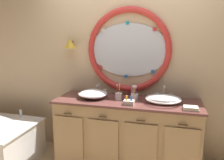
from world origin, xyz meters
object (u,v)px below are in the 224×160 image
toothbrush_holder_right (134,96)px  soap_dispenser (133,91)px  toiletry_basket (129,102)px  toothbrush_holder_left (119,96)px  sink_basin_right (163,99)px  folded_hand_towel (191,108)px  sink_basin_left (93,94)px

toothbrush_holder_right → soap_dispenser: 0.21m
toothbrush_holder_right → toiletry_basket: (-0.03, -0.20, -0.02)m
toothbrush_holder_left → toothbrush_holder_right: bearing=7.7°
toothbrush_holder_right → toiletry_basket: 0.21m
toothbrush_holder_right → soap_dispenser: size_ratio=1.21×
toothbrush_holder_left → soap_dispenser: size_ratio=1.38×
sink_basin_right → soap_dispenser: (-0.41, 0.24, 0.02)m
sink_basin_right → toothbrush_holder_left: (-0.56, 0.01, -0.00)m
sink_basin_right → folded_hand_towel: size_ratio=2.57×
toothbrush_holder_right → toiletry_basket: toothbrush_holder_right is taller
sink_basin_left → toothbrush_holder_left: size_ratio=1.71×
sink_basin_right → toothbrush_holder_left: toothbrush_holder_left is taller
sink_basin_left → soap_dispenser: 0.55m
toothbrush_holder_left → toothbrush_holder_right: 0.20m
sink_basin_left → folded_hand_towel: (1.21, -0.18, -0.04)m
sink_basin_right → toothbrush_holder_right: 0.36m
toiletry_basket → soap_dispenser: bearing=93.2°
sink_basin_left → toothbrush_holder_right: size_ratio=1.94×
toothbrush_holder_left → folded_hand_towel: (0.86, -0.19, -0.03)m
sink_basin_left → toiletry_basket: 0.54m
sink_basin_right → toothbrush_holder_left: size_ratio=1.92×
sink_basin_right → toiletry_basket: toiletry_basket is taller
sink_basin_right → toothbrush_holder_right: (-0.36, 0.04, -0.00)m
toothbrush_holder_right → soap_dispenser: (-0.06, 0.20, 0.02)m
sink_basin_left → toothbrush_holder_right: (0.55, 0.04, -0.01)m
sink_basin_left → folded_hand_towel: bearing=-8.4°
sink_basin_right → folded_hand_towel: sink_basin_right is taller
sink_basin_right → soap_dispenser: 0.48m
toothbrush_holder_right → folded_hand_towel: size_ratio=1.18×
sink_basin_left → soap_dispenser: soap_dispenser is taller
sink_basin_right → toiletry_basket: 0.42m
toothbrush_holder_left → folded_hand_towel: toothbrush_holder_left is taller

